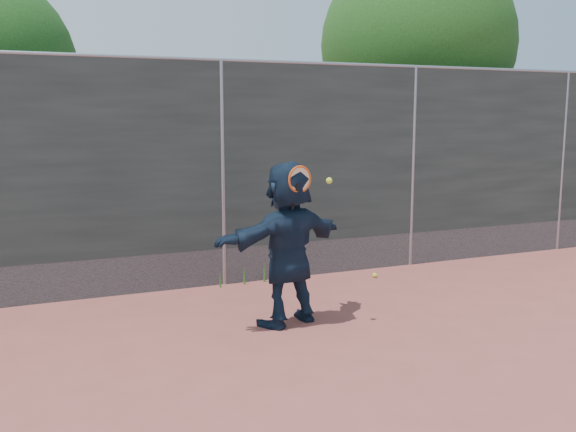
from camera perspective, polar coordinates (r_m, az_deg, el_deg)
name	(u,v)px	position (r m, az deg, el deg)	size (l,w,h in m)	color
ground	(344,380)	(5.81, 4.98, -14.31)	(80.00, 80.00, 0.00)	#9E4C42
player	(288,243)	(7.02, 0.00, -2.43)	(1.68, 0.53, 1.81)	#142438
ball_ground	(375,275)	(9.26, 7.72, -5.24)	(0.07, 0.07, 0.07)	#CBEF35
fence	(223,169)	(8.61, -5.84, 4.19)	(20.00, 0.06, 3.03)	#38423D
swing_action	(302,181)	(6.76, 1.29, 3.12)	(0.49, 0.20, 0.51)	#D14D13
tree_right	(424,51)	(12.75, 11.96, 14.17)	(3.78, 3.60, 5.39)	#382314
weed_clump	(247,274)	(8.83, -3.63, -5.20)	(0.68, 0.07, 0.30)	#387226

